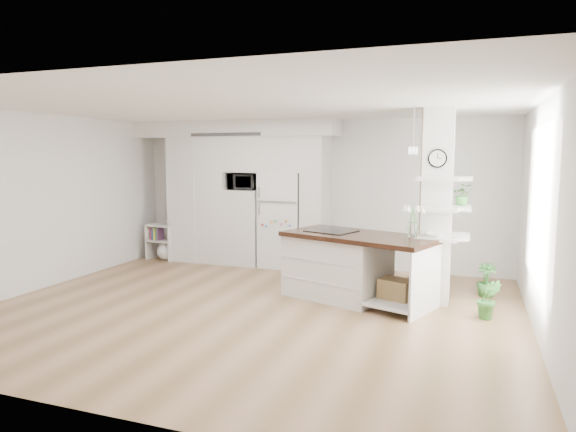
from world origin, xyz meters
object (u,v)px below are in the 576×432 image
(kitchen_island, at_px, (344,264))
(floor_plant_a, at_px, (489,299))
(bookshelf, at_px, (163,244))
(refrigerator, at_px, (283,220))

(kitchen_island, relative_size, floor_plant_a, 4.51)
(kitchen_island, distance_m, floor_plant_a, 1.99)
(bookshelf, bearing_deg, refrigerator, 11.07)
(bookshelf, distance_m, floor_plant_a, 6.24)
(floor_plant_a, bearing_deg, refrigerator, 149.84)
(kitchen_island, distance_m, bookshelf, 4.30)
(refrigerator, relative_size, floor_plant_a, 3.36)
(bookshelf, bearing_deg, floor_plant_a, -11.25)
(refrigerator, height_order, kitchen_island, refrigerator)
(refrigerator, bearing_deg, kitchen_island, -47.26)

